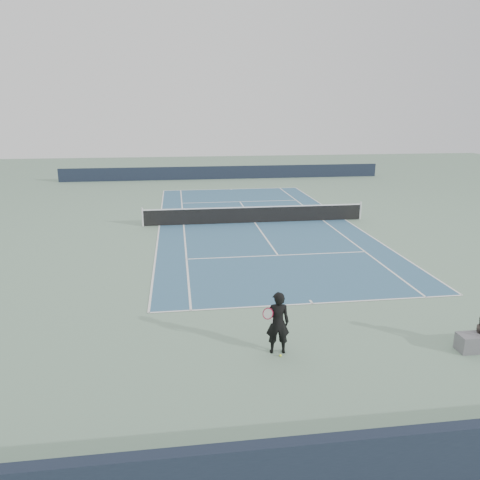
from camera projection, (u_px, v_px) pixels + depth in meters
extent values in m
plane|color=gray|center=(255.00, 223.00, 27.21)|extent=(80.00, 80.00, 0.00)
cube|color=#345C7B|center=(255.00, 223.00, 27.21)|extent=(10.97, 23.77, 0.01)
cylinder|color=silver|center=(142.00, 217.00, 26.24)|extent=(0.10, 0.10, 1.07)
cylinder|color=silver|center=(360.00, 211.00, 27.90)|extent=(0.10, 0.10, 1.07)
cube|color=black|center=(255.00, 215.00, 27.09)|extent=(12.80, 0.03, 0.90)
cube|color=white|center=(255.00, 207.00, 26.96)|extent=(12.80, 0.04, 0.06)
cube|color=black|center=(223.00, 173.00, 44.11)|extent=(30.00, 0.25, 1.20)
cube|color=black|center=(445.00, 456.00, 8.08)|extent=(30.00, 0.25, 1.20)
imported|color=black|center=(278.00, 323.00, 12.50)|extent=(0.70, 0.52, 1.76)
torus|color=maroon|center=(268.00, 314.00, 12.33)|extent=(0.34, 0.18, 0.36)
cylinder|color=white|center=(268.00, 314.00, 12.33)|extent=(0.29, 0.14, 0.32)
cylinder|color=white|center=(272.00, 322.00, 12.45)|extent=(0.08, 0.13, 0.27)
sphere|color=#D5EA30|center=(280.00, 355.00, 12.49)|extent=(0.07, 0.07, 0.07)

